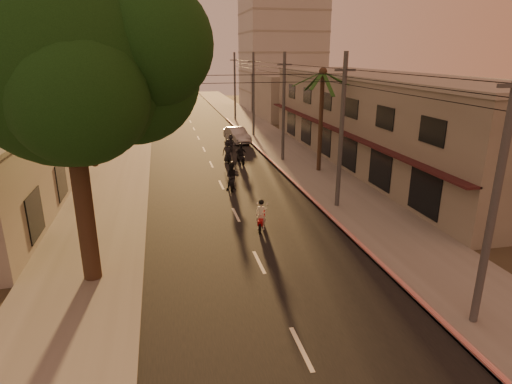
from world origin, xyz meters
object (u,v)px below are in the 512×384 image
parked_car (237,135)px  scooter_mid_b (241,154)px  scooter_red (261,216)px  scooter_mid_a (232,177)px  scooter_far_b (231,143)px  broadleaf_tree (78,65)px  palm_tree (323,78)px  scooter_far_a (228,152)px

parked_car → scooter_mid_b: bearing=-106.7°
scooter_mid_b → parked_car: size_ratio=0.37×
scooter_red → parked_car: bearing=103.0°
scooter_mid_a → scooter_far_b: size_ratio=1.23×
broadleaf_tree → scooter_mid_a: broadleaf_tree is taller
scooter_red → scooter_mid_b: scooter_mid_b is taller
palm_tree → scooter_far_a: palm_tree is taller
scooter_far_a → parked_car: size_ratio=0.40×
scooter_mid_a → scooter_far_a: size_ratio=1.01×
scooter_far_b → palm_tree: bearing=-56.1°
palm_tree → scooter_red: palm_tree is taller
palm_tree → scooter_mid_b: size_ratio=4.59×
palm_tree → scooter_far_a: bearing=144.8°
broadleaf_tree → scooter_far_a: bearing=66.3°
broadleaf_tree → parked_car: (10.37, 26.62, -7.71)m
palm_tree → scooter_mid_a: bearing=-156.6°
broadleaf_tree → parked_car: size_ratio=2.50×
scooter_mid_a → scooter_far_b: scooter_mid_a is taller
palm_tree → scooter_far_b: palm_tree is taller
palm_tree → scooter_red: bearing=-124.3°
scooter_far_a → scooter_far_b: 4.50m
scooter_far_a → parked_car: (2.27, 8.18, -0.10)m
scooter_red → parked_car: 23.28m
scooter_red → scooter_mid_b: (1.53, 14.11, 0.04)m
palm_tree → scooter_mid_a: size_ratio=4.15×
scooter_mid_a → scooter_mid_b: 7.22m
scooter_mid_b → scooter_far_a: (-0.99, 0.82, 0.07)m
palm_tree → scooter_far_b: 12.35m
broadleaf_tree → palm_tree: size_ratio=1.48×
scooter_mid_b → parked_car: 9.09m
scooter_red → scooter_mid_a: scooter_mid_a is taller
scooter_mid_a → scooter_far_b: (1.88, 12.18, -0.18)m
palm_tree → scooter_far_a: (-6.50, 4.59, -6.28)m
broadleaf_tree → scooter_far_b: bearing=68.3°
broadleaf_tree → palm_tree: (14.61, 13.86, -1.33)m
scooter_far_b → parked_car: scooter_far_b is taller
broadleaf_tree → scooter_mid_b: bearing=62.7°
broadleaf_tree → scooter_far_a: broadleaf_tree is taller
palm_tree → scooter_red: size_ratio=4.89×
scooter_far_a → palm_tree: bearing=-29.2°
scooter_red → scooter_far_b: size_ratio=1.04×
scooter_red → scooter_far_b: scooter_red is taller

